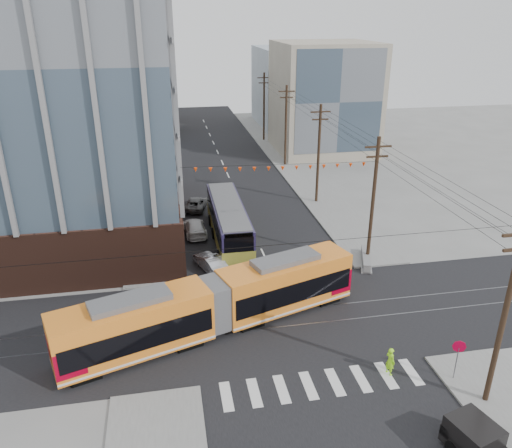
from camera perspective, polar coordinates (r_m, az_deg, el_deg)
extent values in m
plane|color=slate|center=(32.93, 5.91, -14.35)|extent=(160.00, 160.00, 0.00)
cube|color=#8C99A5|center=(78.22, -17.66, 14.02)|extent=(18.00, 16.00, 18.00)
cube|color=gray|center=(77.71, 7.74, 14.06)|extent=(14.00, 14.00, 16.00)
cube|color=gray|center=(97.62, -14.71, 16.55)|extent=(16.00, 18.00, 20.00)
cube|color=#8C99A5|center=(97.37, 5.15, 15.38)|extent=(16.00, 16.00, 14.00)
cylinder|color=black|center=(28.99, 26.48, -9.54)|extent=(0.30, 0.30, 11.00)
cylinder|color=black|center=(83.85, 0.92, 13.19)|extent=(0.30, 0.30, 11.00)
imported|color=#B6B8C0|center=(41.92, -5.23, -4.38)|extent=(2.82, 4.34, 1.35)
imported|color=silver|center=(48.65, -7.01, -0.39)|extent=(2.21, 4.94, 1.41)
imported|color=#4E4E4F|center=(54.89, -6.86, 2.33)|extent=(3.20, 4.96, 1.27)
imported|color=#9FFF1D|center=(31.61, 15.09, -14.90)|extent=(0.62, 0.77, 1.83)
cube|color=slate|center=(43.94, 12.43, -3.92)|extent=(2.15, 4.06, 0.80)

